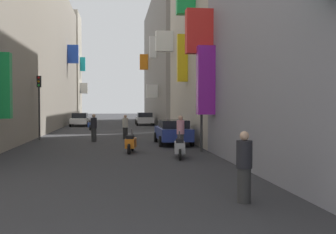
{
  "coord_description": "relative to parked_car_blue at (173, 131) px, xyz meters",
  "views": [
    {
      "loc": [
        0.45,
        -3.83,
        2.31
      ],
      "look_at": [
        4.17,
        24.3,
        1.42
      ],
      "focal_mm": 41.82,
      "sensor_mm": 36.0,
      "label": 1
    }
  ],
  "objects": [
    {
      "name": "ground_plane",
      "position": [
        -3.74,
        11.17,
        -0.76
      ],
      "size": [
        140.0,
        140.0,
        0.0
      ],
      "primitive_type": "plane",
      "color": "#2D2D30"
    },
    {
      "name": "building_left_mid_b",
      "position": [
        -11.73,
        38.01,
        7.22
      ],
      "size": [
        7.14,
        6.32,
        15.96
      ],
      "color": "#BCB29E",
      "rests_on": "ground"
    },
    {
      "name": "building_right_far",
      "position": [
        4.25,
        27.17,
        7.2
      ],
      "size": [
        7.24,
        27.99,
        15.92
      ],
      "color": "slate",
      "rests_on": "ground"
    },
    {
      "name": "parked_car_blue",
      "position": [
        0.0,
        0.0,
        0.0
      ],
      "size": [
        1.92,
        4.27,
        1.42
      ],
      "color": "navy",
      "rests_on": "ground"
    },
    {
      "name": "parked_car_white",
      "position": [
        -7.25,
        20.83,
        -0.01
      ],
      "size": [
        1.92,
        4.08,
        1.43
      ],
      "color": "white",
      "rests_on": "ground"
    },
    {
      "name": "parked_car_silver",
      "position": [
        -0.1,
        21.88,
        -0.0
      ],
      "size": [
        2.0,
        4.21,
        1.43
      ],
      "color": "#B7B7BC",
      "rests_on": "ground"
    },
    {
      "name": "scooter_silver",
      "position": [
        -0.57,
        -5.97,
        -0.3
      ],
      "size": [
        0.6,
        1.98,
        1.13
      ],
      "color": "#ADADB2",
      "rests_on": "ground"
    },
    {
      "name": "scooter_orange",
      "position": [
        -2.61,
        -3.75,
        -0.3
      ],
      "size": [
        0.61,
        1.78,
        1.13
      ],
      "color": "orange",
      "rests_on": "ground"
    },
    {
      "name": "scooter_blue",
      "position": [
        -5.67,
        14.01,
        -0.3
      ],
      "size": [
        0.45,
        1.81,
        1.13
      ],
      "color": "#2D4CAD",
      "rests_on": "ground"
    },
    {
      "name": "pedestrian_crossing",
      "position": [
        -0.31,
        -13.82,
        0.09
      ],
      "size": [
        0.53,
        0.53,
        1.69
      ],
      "color": "#2E2E2E",
      "rests_on": "ground"
    },
    {
      "name": "pedestrian_near_left",
      "position": [
        -2.7,
        3.59,
        0.06
      ],
      "size": [
        0.53,
        0.53,
        1.64
      ],
      "color": "black",
      "rests_on": "ground"
    },
    {
      "name": "pedestrian_near_right",
      "position": [
        -4.69,
        2.14,
        0.11
      ],
      "size": [
        0.48,
        0.48,
        1.74
      ],
      "color": "#2A2A2A",
      "rests_on": "ground"
    },
    {
      "name": "pedestrian_mid_street",
      "position": [
        -0.16,
        -3.69,
        0.14
      ],
      "size": [
        0.44,
        0.44,
        1.79
      ],
      "color": "#3A3A3A",
      "rests_on": "ground"
    },
    {
      "name": "traffic_light_near_corner",
      "position": [
        -8.31,
        3.84,
        2.11
      ],
      "size": [
        0.26,
        0.34,
        4.21
      ],
      "color": "#2D2D2D",
      "rests_on": "ground"
    },
    {
      "name": "traffic_light_far_corner",
      "position": [
        0.86,
        -3.85,
        2.4
      ],
      "size": [
        0.26,
        0.34,
        4.67
      ],
      "color": "#2D2D2D",
      "rests_on": "ground"
    }
  ]
}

